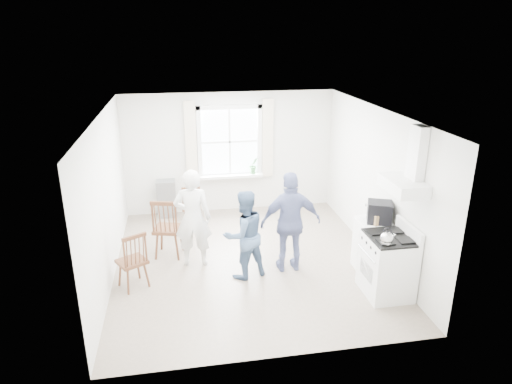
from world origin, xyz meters
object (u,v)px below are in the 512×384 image
at_px(windsor_chair_a, 191,202).
at_px(windsor_chair_b, 166,223).
at_px(person_left, 193,218).
at_px(person_right, 291,222).
at_px(gas_stove, 387,265).
at_px(low_cabinet, 373,246).
at_px(person_mid, 244,235).
at_px(windsor_chair_c, 134,255).
at_px(stereo_stack, 380,212).

bearing_deg(windsor_chair_a, windsor_chair_b, -111.21).
distance_m(windsor_chair_b, person_left, 0.57).
bearing_deg(person_right, gas_stove, 142.08).
height_order(low_cabinet, windsor_chair_b, windsor_chair_b).
bearing_deg(low_cabinet, windsor_chair_a, 141.66).
distance_m(windsor_chair_a, person_right, 2.54).
distance_m(low_cabinet, windsor_chair_b, 3.52).
relative_size(windsor_chair_a, person_left, 0.53).
xyz_separation_m(windsor_chair_a, windsor_chair_b, (-0.48, -1.25, 0.12)).
distance_m(person_left, person_mid, 0.96).
bearing_deg(low_cabinet, person_mid, 175.05).
height_order(low_cabinet, person_mid, person_mid).
relative_size(low_cabinet, windsor_chair_c, 0.94).
bearing_deg(person_right, windsor_chair_a, -52.55).
height_order(windsor_chair_a, person_left, person_left).
relative_size(stereo_stack, person_right, 0.28).
distance_m(stereo_stack, windsor_chair_c, 3.90).
relative_size(stereo_stack, person_left, 0.28).
distance_m(gas_stove, low_cabinet, 0.70).
bearing_deg(windsor_chair_a, person_left, -90.98).
distance_m(gas_stove, person_mid, 2.24).
bearing_deg(person_left, windsor_chair_b, -25.46).
distance_m(low_cabinet, person_right, 1.42).
relative_size(low_cabinet, windsor_chair_a, 1.00).
bearing_deg(windsor_chair_b, windsor_chair_a, 68.79).
xyz_separation_m(windsor_chair_a, person_mid, (0.76, -2.09, 0.19)).
bearing_deg(windsor_chair_b, low_cabinet, -17.00).
bearing_deg(windsor_chair_a, person_right, -52.33).
height_order(gas_stove, low_cabinet, gas_stove).
height_order(person_left, person_right, same).
relative_size(windsor_chair_b, person_left, 0.65).
distance_m(windsor_chair_a, person_left, 1.57).
bearing_deg(stereo_stack, windsor_chair_b, 162.47).
height_order(gas_stove, person_right, person_right).
height_order(low_cabinet, stereo_stack, stereo_stack).
bearing_deg(windsor_chair_b, windsor_chair_c, -116.20).
height_order(gas_stove, windsor_chair_b, gas_stove).
bearing_deg(windsor_chair_b, person_left, -33.20).
bearing_deg(person_left, person_right, 171.70).
xyz_separation_m(windsor_chair_b, person_right, (2.02, -0.75, 0.18)).
height_order(windsor_chair_b, person_mid, person_mid).
bearing_deg(windsor_chair_a, stereo_stack, -38.51).
relative_size(windsor_chair_a, windsor_chair_c, 0.94).
bearing_deg(gas_stove, person_left, 153.24).
bearing_deg(windsor_chair_c, gas_stove, -11.56).
relative_size(windsor_chair_c, person_right, 0.56).
bearing_deg(windsor_chair_c, windsor_chair_a, 66.57).
distance_m(stereo_stack, windsor_chair_b, 3.59).
bearing_deg(low_cabinet, windsor_chair_b, 163.00).
distance_m(windsor_chair_a, windsor_chair_b, 1.34).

